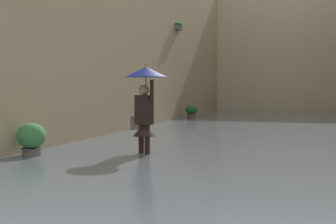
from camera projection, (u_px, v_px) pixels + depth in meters
name	position (u px, v px, depth m)	size (l,w,h in m)	color
ground_plane	(250.00, 135.00, 16.35)	(69.66, 69.66, 0.00)	gray
flood_water	(250.00, 132.00, 16.34)	(8.87, 33.87, 0.21)	slate
building_facade_far	(280.00, 52.00, 30.25)	(11.67, 1.80, 8.22)	beige
person_wading	(145.00, 96.00, 10.06)	(0.94, 0.94, 2.20)	#4C4233
potted_plant_near_right	(192.00, 113.00, 22.34)	(0.58, 0.58, 0.85)	brown
potted_plant_mid_right	(31.00, 140.00, 9.91)	(0.62, 0.62, 0.91)	#66605B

